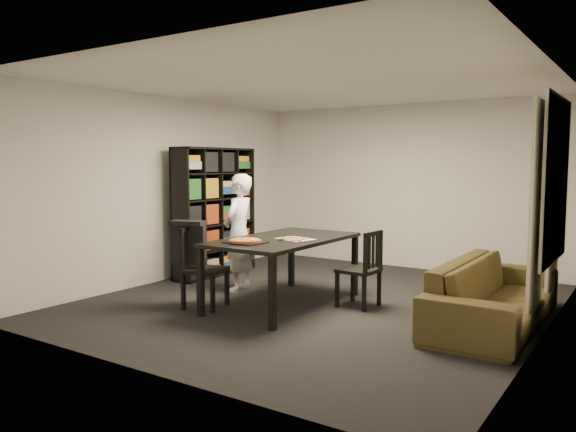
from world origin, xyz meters
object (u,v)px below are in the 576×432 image
Objects in this scene: dining_table at (283,244)px; pepperoni_pizza at (245,241)px; bookshelf at (215,212)px; sofa at (494,294)px; person at (239,233)px; chair_left at (198,262)px; baking_tray at (246,242)px; chair_right at (365,264)px.

dining_table is 0.60m from pepperoni_pizza.
bookshelf is 4.23m from sofa.
person is (-0.91, 0.30, 0.04)m from dining_table.
person is at bearing -6.17° from chair_left.
dining_table is 0.84× the size of sofa.
bookshelf is 0.83× the size of sofa.
person reaches higher than dining_table.
baking_tray is (0.66, 0.05, 0.27)m from chair_left.
chair_right reaches higher than dining_table.
chair_left is 2.34× the size of baking_tray.
chair_left is 1.04× the size of chair_right.
pepperoni_pizza reaches higher than sofa.
baking_tray is (1.77, -1.53, -0.14)m from bookshelf.
chair_left is 0.72m from baking_tray.
dining_table is 1.25× the size of person.
pepperoni_pizza is at bearing -100.99° from chair_left.
sofa is at bearing 24.35° from pepperoni_pizza.
pepperoni_pizza reaches higher than dining_table.
chair_right is at bearing 93.18° from sofa.
pepperoni_pizza reaches higher than baking_tray.
bookshelf is 0.99× the size of dining_table.
sofa is at bearing 12.41° from dining_table.
person reaches higher than pepperoni_pizza.
dining_table is at bearing -60.26° from chair_right.
bookshelf reaches higher than dining_table.
dining_table is 4.80× the size of baking_tray.
chair_right is at bearing -71.82° from chair_left.
sofa is at bearing -84.32° from chair_left.
chair_left is (1.11, -1.58, -0.42)m from bookshelf.
sofa is at bearing 82.29° from person.
bookshelf reaches higher than pepperoni_pizza.
bookshelf is 1.19m from person.
chair_left is at bearing -175.73° from baking_tray.
person is (0.97, -0.65, -0.18)m from bookshelf.
baking_tray is 0.18× the size of sofa.
pepperoni_pizza is (0.66, 0.04, 0.29)m from chair_left.
chair_right is 2.57× the size of pepperoni_pizza.
person is at bearing -34.00° from bookshelf.
bookshelf is at bearing 139.00° from pepperoni_pizza.
pepperoni_pizza is at bearing 30.76° from person.
bookshelf is 2.03× the size of chair_left.
chair_right is 2.24× the size of baking_tray.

